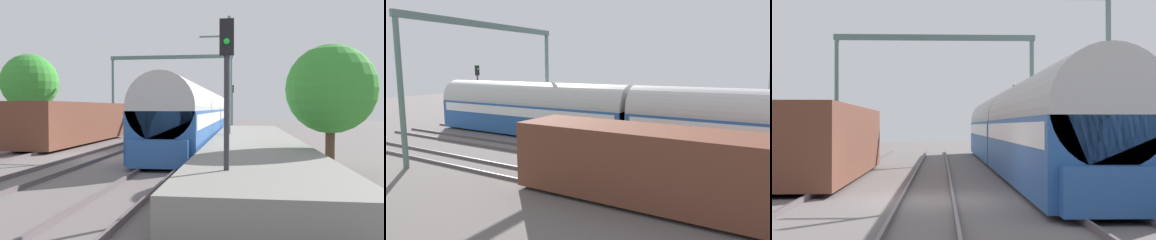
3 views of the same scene
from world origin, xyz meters
TOP-DOWN VIEW (x-y plane):
  - passenger_train at (4.14, 12.19)m, footprint 2.93×32.85m
  - freight_car at (-4.14, 6.83)m, footprint 2.80×13.00m
  - person_crossing at (5.52, 17.59)m, footprint 0.40×0.24m
  - railway_signal_far at (6.06, 27.89)m, footprint 0.36×0.30m
  - catenary_gantry at (0.00, 20.24)m, footprint 12.68×0.28m

SIDE VIEW (x-z plane):
  - person_crossing at x=5.52m, z-range 0.16..1.89m
  - freight_car at x=-4.14m, z-range 0.12..2.82m
  - passenger_train at x=4.14m, z-range 0.06..3.88m
  - railway_signal_far at x=6.06m, z-range 0.72..5.95m
  - catenary_gantry at x=0.00m, z-range 1.72..9.58m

